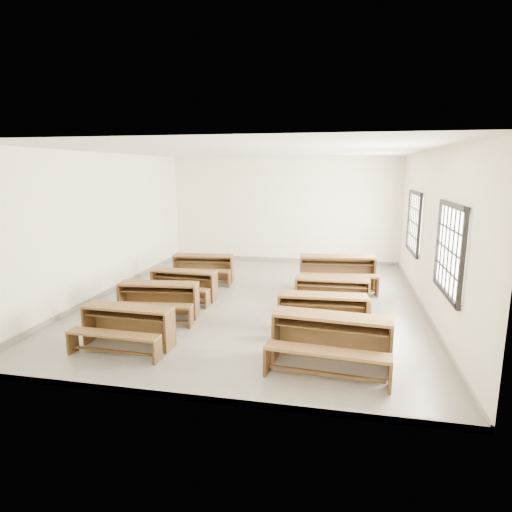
% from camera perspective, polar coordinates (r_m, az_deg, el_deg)
% --- Properties ---
extents(room, '(8.50, 8.50, 3.20)m').
position_cam_1_polar(room, '(9.02, 0.56, 7.11)').
color(room, gray).
rests_on(room, ground).
extents(desk_set_0, '(1.51, 0.82, 0.67)m').
position_cam_1_polar(desk_set_0, '(7.27, -16.83, -8.66)').
color(desk_set_0, brown).
rests_on(desk_set_0, ground).
extents(desk_set_1, '(1.60, 0.96, 0.69)m').
position_cam_1_polar(desk_set_1, '(8.50, -12.93, -5.45)').
color(desk_set_1, brown).
rests_on(desk_set_1, ground).
extents(desk_set_2, '(1.48, 0.81, 0.65)m').
position_cam_1_polar(desk_set_2, '(9.55, -9.69, -3.56)').
color(desk_set_2, brown).
rests_on(desk_set_2, ground).
extents(desk_set_3, '(1.59, 0.93, 0.69)m').
position_cam_1_polar(desk_set_3, '(11.02, -7.06, -1.35)').
color(desk_set_3, brown).
rests_on(desk_set_3, ground).
extents(desk_set_4, '(1.78, 1.03, 0.77)m').
position_cam_1_polar(desk_set_4, '(6.38, 9.98, -10.65)').
color(desk_set_4, brown).
rests_on(desk_set_4, ground).
extents(desk_set_5, '(1.59, 0.89, 0.70)m').
position_cam_1_polar(desk_set_5, '(7.59, 8.81, -7.29)').
color(desk_set_5, brown).
rests_on(desk_set_5, ground).
extents(desk_set_6, '(1.51, 0.81, 0.67)m').
position_cam_1_polar(desk_set_6, '(8.84, 10.06, -4.73)').
color(desk_set_6, brown).
rests_on(desk_set_6, ground).
extents(desk_set_7, '(1.86, 1.10, 0.80)m').
position_cam_1_polar(desk_set_7, '(10.43, 10.74, -1.83)').
color(desk_set_7, brown).
rests_on(desk_set_7, ground).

